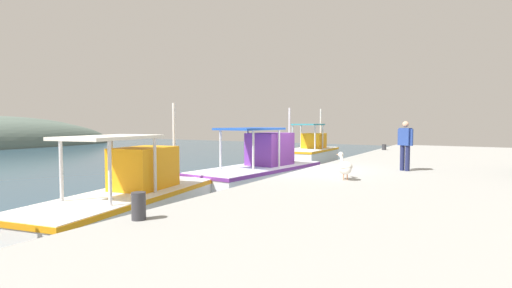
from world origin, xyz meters
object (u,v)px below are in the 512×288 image
object	(u,v)px
fishing_boat_third	(261,169)
mooring_bollard_second	(139,206)
mooring_bollard_third	(384,147)
pelican	(345,167)
fishing_boat_second	(130,196)
fishing_boat_fourth	(311,153)
fisherman_standing	(405,144)

from	to	relation	value
fishing_boat_third	mooring_bollard_second	xyz separation A→B (m)	(-8.33, -2.27, 0.37)
mooring_bollard_second	mooring_bollard_third	bearing A→B (deg)	0.00
mooring_bollard_second	fishing_boat_third	bearing A→B (deg)	15.26
pelican	mooring_bollard_third	xyz separation A→B (m)	(13.53, 1.70, -0.22)
fishing_boat_second	mooring_bollard_third	world-z (taller)	fishing_boat_second
fishing_boat_second	mooring_bollard_second	size ratio (longest dim) A/B	13.20
fishing_boat_second	fishing_boat_fourth	distance (m)	14.51
fishing_boat_fourth	pelican	bearing A→B (deg)	-152.75
fishing_boat_fourth	pelican	distance (m)	11.53
fishing_boat_fourth	mooring_bollard_third	distance (m)	4.87
pelican	mooring_bollard_second	distance (m)	6.63
fishing_boat_fourth	mooring_bollard_second	size ratio (longest dim) A/B	9.95
fishing_boat_second	pelican	size ratio (longest dim) A/B	7.71
fishing_boat_fourth	mooring_bollard_second	world-z (taller)	fishing_boat_fourth
fishing_boat_third	fisherman_standing	distance (m)	5.42
fisherman_standing	mooring_bollard_second	distance (m)	10.08
fisherman_standing	fishing_boat_fourth	bearing A→B (deg)	42.60
pelican	fisherman_standing	bearing A→B (deg)	-19.92
mooring_bollard_second	mooring_bollard_third	distance (m)	19.94
mooring_bollard_third	fishing_boat_fourth	bearing A→B (deg)	132.69
mooring_bollard_third	fishing_boat_third	bearing A→B (deg)	168.93
pelican	fishing_boat_third	bearing A→B (deg)	64.21
fisherman_standing	mooring_bollard_second	bearing A→B (deg)	163.40
fishing_boat_second	pelican	world-z (taller)	fishing_boat_second
fishing_boat_third	mooring_bollard_second	distance (m)	8.64
fisherman_standing	mooring_bollard_third	size ratio (longest dim) A/B	5.01
mooring_bollard_second	mooring_bollard_third	size ratio (longest dim) A/B	1.39
fishing_boat_fourth	pelican	xyz separation A→B (m)	(-10.24, -5.27, 0.53)
fisherman_standing	mooring_bollard_second	xyz separation A→B (m)	(-9.64, 2.87, -0.72)
pelican	mooring_bollard_second	bearing A→B (deg)	165.12
mooring_bollard_third	fisherman_standing	bearing A→B (deg)	-164.42
mooring_bollard_third	mooring_bollard_second	bearing A→B (deg)	-180.00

